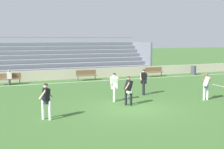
% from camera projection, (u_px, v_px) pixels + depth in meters
% --- Properties ---
extents(ground_plane, '(160.00, 160.00, 0.00)m').
position_uv_depth(ground_plane, '(133.00, 109.00, 14.90)').
color(ground_plane, '#3D662D').
extents(field_line_sideline, '(44.00, 0.12, 0.01)m').
position_uv_depth(field_line_sideline, '(83.00, 82.00, 24.20)').
color(field_line_sideline, white).
rests_on(field_line_sideline, ground).
extents(sideline_wall, '(48.00, 0.16, 0.90)m').
position_uv_depth(sideline_wall, '(78.00, 74.00, 25.90)').
color(sideline_wall, beige).
rests_on(sideline_wall, ground).
extents(bleacher_stand, '(22.88, 5.01, 3.82)m').
position_uv_depth(bleacher_stand, '(37.00, 59.00, 27.81)').
color(bleacher_stand, '#9EA3AD').
rests_on(bleacher_stand, ground).
extents(bench_near_wall_gap, '(1.80, 0.40, 0.90)m').
position_uv_depth(bench_near_wall_gap, '(154.00, 71.00, 27.28)').
color(bench_near_wall_gap, brown).
rests_on(bench_near_wall_gap, ground).
extents(bench_far_left, '(1.80, 0.40, 0.90)m').
position_uv_depth(bench_far_left, '(86.00, 74.00, 24.90)').
color(bench_far_left, brown).
rests_on(bench_far_left, ground).
extents(bench_far_right, '(1.80, 0.40, 0.90)m').
position_uv_depth(bench_far_right, '(9.00, 78.00, 22.65)').
color(bench_far_right, brown).
rests_on(bench_far_right, ground).
extents(trash_bin, '(0.53, 0.53, 0.91)m').
position_uv_depth(trash_bin, '(193.00, 70.00, 28.75)').
color(trash_bin, '#3D424C').
rests_on(trash_bin, ground).
extents(spectator_seated, '(0.36, 0.42, 1.21)m').
position_uv_depth(spectator_seated, '(9.00, 76.00, 22.52)').
color(spectator_seated, '#2D2D38').
rests_on(spectator_seated, ground).
extents(player_white_wide_right, '(0.56, 0.48, 1.67)m').
position_uv_depth(player_white_wide_right, '(114.00, 84.00, 16.56)').
color(player_white_wide_right, white).
rests_on(player_white_wide_right, ground).
extents(player_dark_deep_cover, '(0.54, 0.42, 1.68)m').
position_uv_depth(player_dark_deep_cover, '(144.00, 80.00, 18.46)').
color(player_dark_deep_cover, black).
rests_on(player_dark_deep_cover, ground).
extents(player_dark_overlapping, '(0.72, 0.46, 1.67)m').
position_uv_depth(player_dark_overlapping, '(46.00, 98.00, 12.80)').
color(player_dark_overlapping, white).
rests_on(player_dark_overlapping, ground).
extents(player_dark_trailing_run, '(0.60, 0.46, 1.63)m').
position_uv_depth(player_dark_trailing_run, '(129.00, 88.00, 15.56)').
color(player_dark_trailing_run, black).
rests_on(player_dark_trailing_run, ground).
extents(player_white_pressing_high, '(0.52, 0.67, 1.66)m').
position_uv_depth(player_white_pressing_high, '(206.00, 84.00, 16.93)').
color(player_white_pressing_high, white).
rests_on(player_white_pressing_high, ground).
extents(soccer_ball, '(0.22, 0.22, 0.22)m').
position_uv_depth(soccer_ball, '(127.00, 97.00, 17.24)').
color(soccer_ball, white).
rests_on(soccer_ball, ground).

